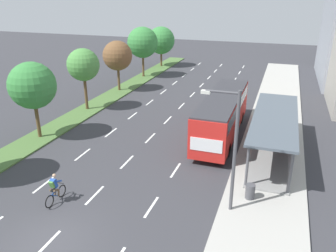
{
  "coord_description": "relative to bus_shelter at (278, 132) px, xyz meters",
  "views": [
    {
      "loc": [
        9.36,
        -10.16,
        10.89
      ],
      "look_at": [
        1.47,
        12.71,
        1.2
      ],
      "focal_mm": 36.11,
      "sensor_mm": 36.0,
      "label": 1
    }
  ],
  "objects": [
    {
      "name": "median_tree_fifth",
      "position": [
        -18.02,
        18.84,
        2.75
      ],
      "size": [
        4.01,
        4.01,
        6.51
      ],
      "color": "brown",
      "rests_on": "median_strip"
    },
    {
      "name": "median_tree_third",
      "position": [
        -17.96,
        4.46,
        2.57
      ],
      "size": [
        3.05,
        3.05,
        5.87
      ],
      "color": "brown",
      "rests_on": "median_strip"
    },
    {
      "name": "median_tree_farthest",
      "position": [
        -18.07,
        26.04,
        2.1
      ],
      "size": [
        4.06,
        4.06,
        5.89
      ],
      "color": "brown",
      "rests_on": "median_strip"
    },
    {
      "name": "bus",
      "position": [
        -4.28,
        2.36,
        0.2
      ],
      "size": [
        2.54,
        11.29,
        3.37
      ],
      "color": "red",
      "rests_on": "ground"
    },
    {
      "name": "lane_divider_left",
      "position": [
        -13.03,
        6.5,
        -1.86
      ],
      "size": [
        0.14,
        49.13,
        0.01
      ],
      "color": "white",
      "rests_on": "ground"
    },
    {
      "name": "trash_bin",
      "position": [
        -1.08,
        -6.11,
        -1.29
      ],
      "size": [
        0.52,
        0.52,
        0.85
      ],
      "primitive_type": "cylinder",
      "color": "#4C4C51",
      "rests_on": "sidewalk_right"
    },
    {
      "name": "lane_divider_center",
      "position": [
        -9.53,
        6.5,
        -1.86
      ],
      "size": [
        0.14,
        49.13,
        0.01
      ],
      "color": "white",
      "rests_on": "ground"
    },
    {
      "name": "median_tree_second",
      "position": [
        -17.85,
        -2.73,
        2.41
      ],
      "size": [
        3.56,
        3.56,
        5.95
      ],
      "color": "brown",
      "rests_on": "median_strip"
    },
    {
      "name": "lane_divider_right",
      "position": [
        -6.03,
        6.5,
        -1.86
      ],
      "size": [
        0.14,
        49.13,
        0.01
      ],
      "color": "white",
      "rests_on": "ground"
    },
    {
      "name": "ground_plane",
      "position": [
        -9.53,
        -12.57,
        -1.87
      ],
      "size": [
        140.0,
        140.0,
        0.0
      ],
      "primitive_type": "plane",
      "color": "#38383D"
    },
    {
      "name": "bus_shelter",
      "position": [
        0.0,
        0.0,
        0.0
      ],
      "size": [
        2.9,
        10.82,
        2.86
      ],
      "color": "gray",
      "rests_on": "sidewalk_right"
    },
    {
      "name": "median_strip",
      "position": [
        -17.83,
        7.43,
        -1.81
      ],
      "size": [
        2.6,
        52.0,
        0.12
      ],
      "primitive_type": "cube",
      "color": "#4C7038",
      "rests_on": "ground"
    },
    {
      "name": "streetlight",
      "position": [
        -2.11,
        -7.48,
        2.02
      ],
      "size": [
        1.91,
        0.24,
        6.5
      ],
      "color": "#4C4C51",
      "rests_on": "sidewalk_right"
    },
    {
      "name": "median_tree_fourth",
      "position": [
        -18.06,
        11.65,
        2.22
      ],
      "size": [
        3.34,
        3.34,
        5.65
      ],
      "color": "brown",
      "rests_on": "median_strip"
    },
    {
      "name": "cyclist",
      "position": [
        -11.2,
        -9.76,
        -1.08
      ],
      "size": [
        0.46,
        1.82,
        1.71
      ],
      "color": "black",
      "rests_on": "ground"
    },
    {
      "name": "sidewalk_right",
      "position": [
        -0.28,
        7.43,
        -1.79
      ],
      "size": [
        4.5,
        52.0,
        0.15
      ],
      "primitive_type": "cube",
      "color": "#ADAAA3",
      "rests_on": "ground"
    }
  ]
}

